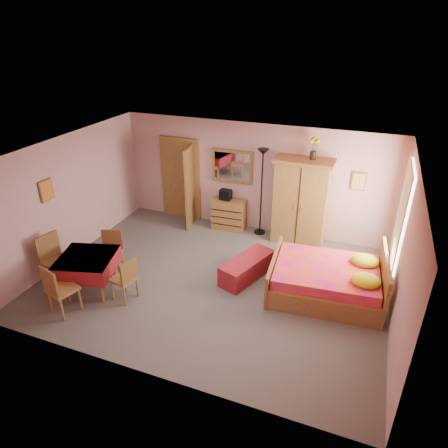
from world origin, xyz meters
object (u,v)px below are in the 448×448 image
at_px(floor_lamp, 261,193).
at_px(chair_east, 123,278).
at_px(stereo, 226,195).
at_px(chair_south, 63,288).
at_px(dining_table, 89,273).
at_px(wardrobe, 301,202).
at_px(bench, 247,268).
at_px(chair_north, 111,253).
at_px(sunflower_vase, 314,148).
at_px(bed, 326,272).
at_px(chair_west, 57,261).
at_px(wall_mirror, 232,166).
at_px(chest_of_drawers, 229,214).

bearing_deg(floor_lamp, chair_east, -115.45).
distance_m(stereo, chair_south, 4.31).
bearing_deg(stereo, dining_table, -114.10).
relative_size(wardrobe, bench, 1.57).
bearing_deg(wardrobe, chair_north, -140.04).
height_order(sunflower_vase, bench, sunflower_vase).
relative_size(bed, chair_north, 2.32).
bearing_deg(stereo, floor_lamp, 2.51).
height_order(stereo, chair_north, stereo).
relative_size(dining_table, chair_west, 0.97).
height_order(bench, chair_south, chair_south).
bearing_deg(dining_table, chair_east, 0.59).
height_order(wall_mirror, dining_table, wall_mirror).
height_order(wardrobe, bench, wardrobe).
bearing_deg(bed, floor_lamp, 128.99).
bearing_deg(chair_west, dining_table, 106.41).
bearing_deg(stereo, chair_south, -110.23).
bearing_deg(bench, floor_lamp, 98.84).
bearing_deg(chest_of_drawers, chair_east, -106.76).
bearing_deg(chair_north, dining_table, 63.82).
height_order(wall_mirror, chair_north, wall_mirror).
height_order(chest_of_drawers, floor_lamp, floor_lamp).
relative_size(chest_of_drawers, stereo, 3.00).
height_order(stereo, bed, stereo).
xyz_separation_m(bed, chair_west, (-4.86, -1.52, 0.04)).
bearing_deg(chair_west, stereo, 159.58).
height_order(floor_lamp, dining_table, floor_lamp).
distance_m(stereo, chair_east, 3.43).
height_order(wardrobe, chair_south, wardrobe).
bearing_deg(chair_east, chair_west, 105.33).
distance_m(sunflower_vase, chair_west, 5.62).
distance_m(chest_of_drawers, bed, 3.20).
relative_size(bed, chair_south, 2.11).
distance_m(floor_lamp, chair_south, 4.73).
bearing_deg(chair_south, floor_lamp, 76.32).
relative_size(sunflower_vase, dining_table, 0.49).
bearing_deg(bench, stereo, 122.04).
relative_size(floor_lamp, sunflower_vase, 4.35).
xyz_separation_m(chair_south, chair_east, (0.76, 0.70, -0.05)).
xyz_separation_m(floor_lamp, sunflower_vase, (1.09, -0.02, 1.18)).
xyz_separation_m(floor_lamp, chair_west, (-3.04, -3.42, -0.53)).
bearing_deg(sunflower_vase, stereo, -179.47).
height_order(chest_of_drawers, sunflower_vase, sunflower_vase).
bearing_deg(chair_north, sunflower_vase, -162.97).
bearing_deg(wardrobe, dining_table, -134.26).
bearing_deg(chair_south, sunflower_vase, 65.95).
distance_m(dining_table, chair_east, 0.77).
xyz_separation_m(floor_lamp, dining_table, (-2.36, -3.37, -0.68)).
bearing_deg(floor_lamp, chair_north, -130.33).
distance_m(sunflower_vase, chair_east, 4.66).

